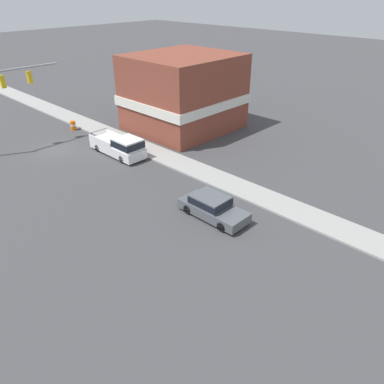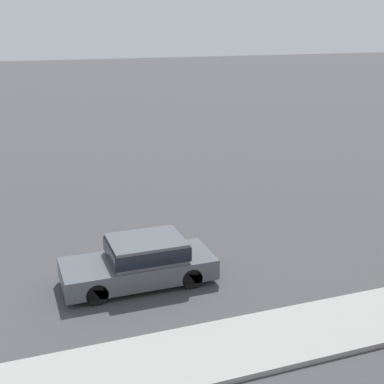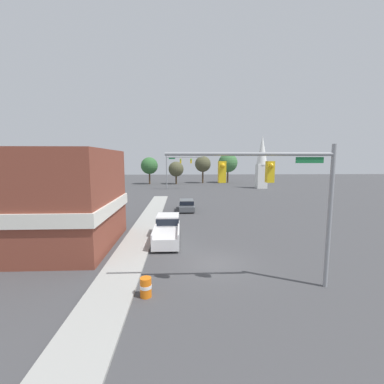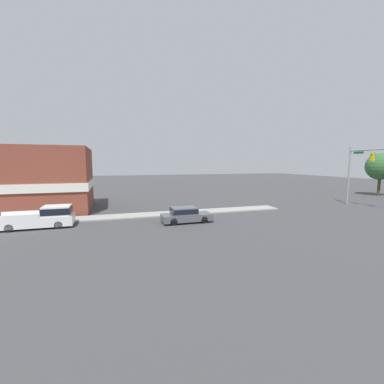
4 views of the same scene
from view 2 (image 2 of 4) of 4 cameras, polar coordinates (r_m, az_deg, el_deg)
car_lead at (r=16.76m, az=-5.41°, el=-7.27°), size 1.94×4.69×1.45m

